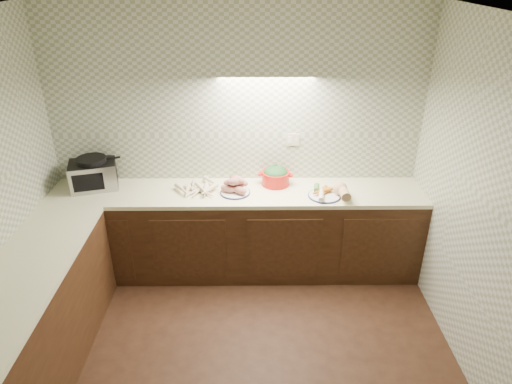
{
  "coord_description": "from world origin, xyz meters",
  "views": [
    {
      "loc": [
        0.15,
        -2.42,
        2.89
      ],
      "look_at": [
        0.18,
        1.25,
        1.02
      ],
      "focal_mm": 32.0,
      "sensor_mm": 36.0,
      "label": 1
    }
  ],
  "objects_px": {
    "sweet_potato_plate": "(235,186)",
    "dutch_oven": "(276,176)",
    "onion_bowl": "(235,182)",
    "toaster_oven": "(93,174)",
    "veg_plate": "(332,191)",
    "parsnip_pile": "(194,188)"
  },
  "relations": [
    {
      "from": "parsnip_pile",
      "to": "sweet_potato_plate",
      "type": "distance_m",
      "value": 0.4
    },
    {
      "from": "sweet_potato_plate",
      "to": "dutch_oven",
      "type": "distance_m",
      "value": 0.43
    },
    {
      "from": "parsnip_pile",
      "to": "veg_plate",
      "type": "xyz_separation_m",
      "value": [
        1.31,
        -0.11,
        0.02
      ]
    },
    {
      "from": "toaster_oven",
      "to": "sweet_potato_plate",
      "type": "height_order",
      "value": "toaster_oven"
    },
    {
      "from": "onion_bowl",
      "to": "sweet_potato_plate",
      "type": "bearing_deg",
      "value": -86.21
    },
    {
      "from": "sweet_potato_plate",
      "to": "dutch_oven",
      "type": "xyz_separation_m",
      "value": [
        0.39,
        0.18,
        0.02
      ]
    },
    {
      "from": "onion_bowl",
      "to": "veg_plate",
      "type": "height_order",
      "value": "veg_plate"
    },
    {
      "from": "parsnip_pile",
      "to": "sweet_potato_plate",
      "type": "relative_size",
      "value": 1.63
    },
    {
      "from": "parsnip_pile",
      "to": "veg_plate",
      "type": "relative_size",
      "value": 1.26
    },
    {
      "from": "sweet_potato_plate",
      "to": "dutch_oven",
      "type": "height_order",
      "value": "dutch_oven"
    },
    {
      "from": "parsnip_pile",
      "to": "onion_bowl",
      "type": "distance_m",
      "value": 0.41
    },
    {
      "from": "toaster_oven",
      "to": "veg_plate",
      "type": "relative_size",
      "value": 1.33
    },
    {
      "from": "parsnip_pile",
      "to": "veg_plate",
      "type": "bearing_deg",
      "value": -4.82
    },
    {
      "from": "sweet_potato_plate",
      "to": "onion_bowl",
      "type": "distance_m",
      "value": 0.15
    },
    {
      "from": "toaster_oven",
      "to": "veg_plate",
      "type": "distance_m",
      "value": 2.3
    },
    {
      "from": "toaster_oven",
      "to": "dutch_oven",
      "type": "distance_m",
      "value": 1.77
    },
    {
      "from": "toaster_oven",
      "to": "dutch_oven",
      "type": "relative_size",
      "value": 1.47
    },
    {
      "from": "toaster_oven",
      "to": "sweet_potato_plate",
      "type": "distance_m",
      "value": 1.39
    },
    {
      "from": "sweet_potato_plate",
      "to": "onion_bowl",
      "type": "relative_size",
      "value": 1.93
    },
    {
      "from": "onion_bowl",
      "to": "dutch_oven",
      "type": "xyz_separation_m",
      "value": [
        0.4,
        0.03,
        0.05
      ]
    },
    {
      "from": "parsnip_pile",
      "to": "veg_plate",
      "type": "distance_m",
      "value": 1.31
    },
    {
      "from": "toaster_oven",
      "to": "veg_plate",
      "type": "xyz_separation_m",
      "value": [
        2.29,
        -0.22,
        -0.09
      ]
    }
  ]
}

